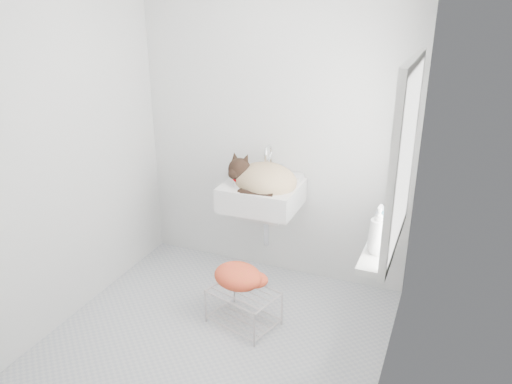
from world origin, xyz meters
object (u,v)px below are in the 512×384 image
at_px(cat, 262,180).
at_px(bottle_a, 376,252).
at_px(wire_rack, 244,305).
at_px(bottle_b, 380,241).
at_px(sink, 262,184).
at_px(bottle_c, 386,226).

bearing_deg(cat, bottle_a, -27.97).
bearing_deg(wire_rack, bottle_b, -1.96).
distance_m(sink, bottle_b, 1.16).
height_order(cat, bottle_a, cat).
bearing_deg(bottle_a, wire_rack, 168.81).
xyz_separation_m(sink, bottle_c, (0.99, -0.39, 0.00)).
xyz_separation_m(bottle_b, bottle_c, (0.00, 0.22, 0.00)).
bearing_deg(cat, bottle_c, -11.91).
height_order(bottle_a, bottle_c, bottle_a).
distance_m(bottle_a, bottle_b, 0.15).
height_order(sink, bottle_b, sink).
height_order(sink, wire_rack, sink).
relative_size(wire_rack, bottle_a, 1.90).
distance_m(cat, bottle_b, 1.15).
xyz_separation_m(sink, bottle_b, (0.99, -0.61, 0.00)).
xyz_separation_m(wire_rack, bottle_a, (0.90, -0.18, 0.70)).
bearing_deg(wire_rack, bottle_c, 11.70).
height_order(sink, bottle_c, sink).
bearing_deg(wire_rack, cat, 98.44).
bearing_deg(bottle_c, sink, 158.37).
relative_size(bottle_a, bottle_c, 1.21).
height_order(cat, wire_rack, cat).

